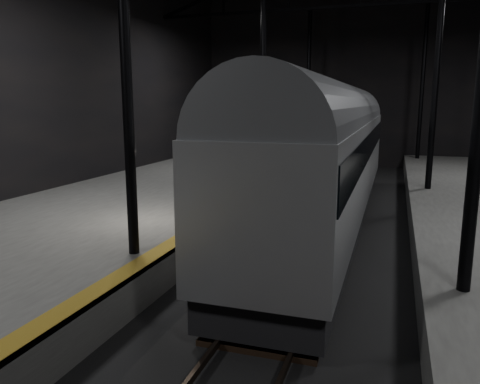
% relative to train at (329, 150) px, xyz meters
% --- Properties ---
extents(ground, '(44.00, 44.00, 0.00)m').
position_rel_train_xyz_m(ground, '(0.00, -3.69, -3.00)').
color(ground, black).
rests_on(ground, ground).
extents(platform_left, '(9.00, 43.80, 1.00)m').
position_rel_train_xyz_m(platform_left, '(-7.50, -3.69, -2.50)').
color(platform_left, '#4E4E4B').
rests_on(platform_left, ground).
extents(tactile_strip, '(0.50, 43.80, 0.01)m').
position_rel_train_xyz_m(tactile_strip, '(-3.25, -3.69, -2.00)').
color(tactile_strip, olive).
rests_on(tactile_strip, platform_left).
extents(track, '(2.40, 43.00, 0.24)m').
position_rel_train_xyz_m(track, '(0.00, -3.69, -2.93)').
color(track, '#3F3328').
rests_on(track, ground).
extents(train, '(3.01, 20.13, 5.38)m').
position_rel_train_xyz_m(train, '(0.00, 0.00, 0.00)').
color(train, '#ADB0B5').
rests_on(train, ground).
extents(woman, '(0.74, 0.60, 1.77)m').
position_rel_train_xyz_m(woman, '(-5.12, -1.68, -1.12)').
color(woman, '#9E7C60').
rests_on(woman, platform_left).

